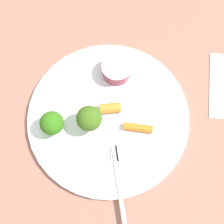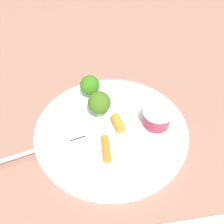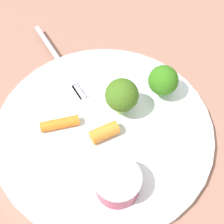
{
  "view_description": "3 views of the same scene",
  "coord_description": "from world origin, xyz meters",
  "px_view_note": "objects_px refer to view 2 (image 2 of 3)",
  "views": [
    {
      "loc": [
        -0.03,
        -0.18,
        0.57
      ],
      "look_at": [
        0.01,
        0.0,
        0.03
      ],
      "focal_mm": 53.88,
      "sensor_mm": 36.0,
      "label": 1
    },
    {
      "loc": [
        0.25,
        -0.13,
        0.33
      ],
      "look_at": [
        -0.02,
        0.01,
        0.03
      ],
      "focal_mm": 36.6,
      "sensor_mm": 36.0,
      "label": 2
    },
    {
      "loc": [
        0.12,
        0.19,
        0.37
      ],
      "look_at": [
        -0.02,
        -0.01,
        0.02
      ],
      "focal_mm": 52.35,
      "sensor_mm": 36.0,
      "label": 3
    }
  ],
  "objects_px": {
    "plate": "(111,128)",
    "fork": "(39,149)",
    "carrot_stick_0": "(106,148)",
    "broccoli_floret_0": "(92,85)",
    "sauce_cup": "(157,118)",
    "broccoli_floret_1": "(99,103)",
    "carrot_stick_1": "(118,123)"
  },
  "relations": [
    {
      "from": "plate",
      "to": "fork",
      "type": "distance_m",
      "value": 0.13
    },
    {
      "from": "carrot_stick_0",
      "to": "broccoli_floret_0",
      "type": "bearing_deg",
      "value": 165.01
    },
    {
      "from": "carrot_stick_0",
      "to": "fork",
      "type": "distance_m",
      "value": 0.11
    },
    {
      "from": "sauce_cup",
      "to": "broccoli_floret_1",
      "type": "xyz_separation_m",
      "value": [
        -0.07,
        -0.08,
        0.02
      ]
    },
    {
      "from": "plate",
      "to": "sauce_cup",
      "type": "distance_m",
      "value": 0.09
    },
    {
      "from": "plate",
      "to": "fork",
      "type": "xyz_separation_m",
      "value": [
        -0.01,
        -0.13,
        0.01
      ]
    },
    {
      "from": "broccoli_floret_1",
      "to": "sauce_cup",
      "type": "bearing_deg",
      "value": 52.16
    },
    {
      "from": "broccoli_floret_0",
      "to": "fork",
      "type": "bearing_deg",
      "value": -58.19
    },
    {
      "from": "sauce_cup",
      "to": "broccoli_floret_1",
      "type": "height_order",
      "value": "broccoli_floret_1"
    },
    {
      "from": "plate",
      "to": "broccoli_floret_0",
      "type": "xyz_separation_m",
      "value": [
        -0.09,
        0.0,
        0.04
      ]
    },
    {
      "from": "fork",
      "to": "broccoli_floret_0",
      "type": "bearing_deg",
      "value": 121.81
    },
    {
      "from": "fork",
      "to": "carrot_stick_0",
      "type": "bearing_deg",
      "value": 61.27
    },
    {
      "from": "sauce_cup",
      "to": "fork",
      "type": "relative_size",
      "value": 0.32
    },
    {
      "from": "plate",
      "to": "broccoli_floret_0",
      "type": "height_order",
      "value": "broccoli_floret_0"
    },
    {
      "from": "broccoli_floret_1",
      "to": "carrot_stick_1",
      "type": "height_order",
      "value": "broccoli_floret_1"
    },
    {
      "from": "broccoli_floret_0",
      "to": "broccoli_floret_1",
      "type": "relative_size",
      "value": 0.88
    },
    {
      "from": "sauce_cup",
      "to": "carrot_stick_1",
      "type": "bearing_deg",
      "value": -111.75
    },
    {
      "from": "broccoli_floret_1",
      "to": "carrot_stick_0",
      "type": "height_order",
      "value": "broccoli_floret_1"
    },
    {
      "from": "carrot_stick_0",
      "to": "carrot_stick_1",
      "type": "distance_m",
      "value": 0.06
    },
    {
      "from": "plate",
      "to": "carrot_stick_0",
      "type": "bearing_deg",
      "value": -36.43
    },
    {
      "from": "carrot_stick_0",
      "to": "plate",
      "type": "bearing_deg",
      "value": 143.57
    },
    {
      "from": "broccoli_floret_0",
      "to": "carrot_stick_1",
      "type": "height_order",
      "value": "broccoli_floret_0"
    },
    {
      "from": "plate",
      "to": "fork",
      "type": "relative_size",
      "value": 1.69
    },
    {
      "from": "broccoli_floret_0",
      "to": "broccoli_floret_1",
      "type": "bearing_deg",
      "value": -10.92
    },
    {
      "from": "carrot_stick_1",
      "to": "fork",
      "type": "relative_size",
      "value": 0.22
    },
    {
      "from": "carrot_stick_0",
      "to": "fork",
      "type": "height_order",
      "value": "carrot_stick_0"
    },
    {
      "from": "plate",
      "to": "sauce_cup",
      "type": "bearing_deg",
      "value": 67.22
    },
    {
      "from": "plate",
      "to": "broccoli_floret_1",
      "type": "relative_size",
      "value": 4.97
    },
    {
      "from": "broccoli_floret_1",
      "to": "carrot_stick_0",
      "type": "distance_m",
      "value": 0.09
    },
    {
      "from": "sauce_cup",
      "to": "carrot_stick_0",
      "type": "xyz_separation_m",
      "value": [
        0.01,
        -0.11,
        -0.01
      ]
    },
    {
      "from": "broccoli_floret_0",
      "to": "carrot_stick_0",
      "type": "bearing_deg",
      "value": -14.99
    },
    {
      "from": "plate",
      "to": "broccoli_floret_1",
      "type": "distance_m",
      "value": 0.05
    }
  ]
}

